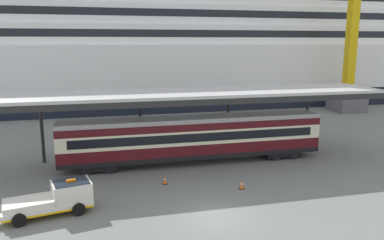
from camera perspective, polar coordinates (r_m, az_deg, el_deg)
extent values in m
plane|color=slate|center=(24.25, 3.42, -13.98)|extent=(400.00, 400.00, 0.00)
cube|color=black|center=(71.75, -4.50, 4.22)|extent=(132.62, 29.40, 3.02)
cube|color=white|center=(71.31, -4.57, 8.23)|extent=(132.62, 29.40, 7.04)
cube|color=white|center=(71.21, -4.63, 12.26)|extent=(122.01, 27.05, 2.97)
cube|color=black|center=(57.97, -2.41, 12.65)|extent=(116.70, 0.12, 1.07)
cube|color=white|center=(71.32, -4.67, 14.64)|extent=(117.13, 25.96, 2.97)
cube|color=black|center=(58.64, -2.55, 15.54)|extent=(112.03, 0.12, 1.07)
cube|color=white|center=(71.56, -4.71, 17.02)|extent=(112.25, 24.88, 2.97)
cube|color=#BDBDBD|center=(33.32, 0.05, 4.01)|extent=(34.02, 6.17, 0.25)
cube|color=#262626|center=(30.51, 1.40, 2.61)|extent=(34.02, 0.20, 0.50)
cylinder|color=#262626|center=(35.85, -21.27, -1.31)|extent=(0.28, 0.28, 5.98)
cylinder|color=#262626|center=(35.72, -7.63, -0.67)|extent=(0.28, 0.28, 5.98)
cylinder|color=#262626|center=(37.57, 5.36, -0.02)|extent=(0.28, 0.28, 5.98)
cylinder|color=#262626|center=(41.14, 16.62, 0.54)|extent=(0.28, 0.28, 5.98)
cube|color=black|center=(33.92, 0.25, -4.94)|extent=(22.69, 2.80, 0.40)
cube|color=#470F14|center=(33.75, 0.25, -3.88)|extent=(22.69, 2.80, 0.90)
cube|color=beige|center=(33.49, 0.26, -2.15)|extent=(22.69, 2.80, 1.20)
cube|color=black|center=(32.19, 0.85, -2.62)|extent=(20.87, 0.08, 0.72)
cube|color=#470F14|center=(33.29, 0.26, -0.64)|extent=(22.69, 2.80, 0.60)
cube|color=#A2A2A2|center=(33.19, 0.26, 0.17)|extent=(22.69, 2.69, 0.36)
cube|color=black|center=(33.09, -13.68, -6.42)|extent=(3.20, 2.35, 0.50)
cylinder|color=black|center=(32.00, -15.29, -7.18)|extent=(0.84, 0.12, 0.84)
cylinder|color=black|center=(31.99, -12.04, -7.03)|extent=(0.84, 0.12, 0.84)
cube|color=black|center=(36.82, 12.71, -4.56)|extent=(3.20, 2.35, 0.50)
cylinder|color=black|center=(35.43, 12.25, -5.22)|extent=(0.84, 0.12, 0.84)
cylinder|color=black|center=(36.24, 14.82, -4.97)|extent=(0.84, 0.12, 0.84)
cube|color=silver|center=(25.77, -20.50, -11.72)|extent=(5.51, 3.05, 0.36)
cube|color=#F2B20C|center=(25.82, -20.48, -11.99)|extent=(5.51, 3.07, 0.12)
cube|color=silver|center=(25.65, -17.34, -9.87)|extent=(2.64, 2.36, 1.10)
cube|color=#19232D|center=(25.53, -17.38, -9.13)|extent=(2.42, 2.24, 0.44)
cube|color=orange|center=(25.43, -17.42, -8.54)|extent=(0.59, 0.31, 0.16)
cube|color=silver|center=(25.58, -22.91, -11.21)|extent=(3.25, 2.49, 0.36)
cylinder|color=black|center=(26.93, -17.12, -10.90)|extent=(0.83, 0.41, 0.80)
cylinder|color=black|center=(25.10, -16.36, -12.53)|extent=(0.83, 0.41, 0.80)
cylinder|color=black|center=(26.70, -24.32, -11.62)|extent=(0.83, 0.41, 0.80)
cylinder|color=black|center=(24.86, -24.14, -13.33)|extent=(0.83, 0.41, 0.80)
cube|color=black|center=(29.30, -4.04, -9.35)|extent=(0.36, 0.36, 0.04)
cone|color=#EA590F|center=(29.19, -4.05, -8.76)|extent=(0.30, 0.30, 0.61)
cylinder|color=white|center=(29.18, -4.05, -8.70)|extent=(0.17, 0.17, 0.09)
cube|color=black|center=(28.56, 7.35, -9.99)|extent=(0.36, 0.36, 0.04)
cone|color=#EA590F|center=(28.44, 7.36, -9.37)|extent=(0.30, 0.30, 0.61)
cylinder|color=white|center=(28.43, 7.37, -9.32)|extent=(0.17, 0.17, 0.09)
cube|color=#595960|center=(64.09, 21.82, 2.31)|extent=(4.40, 4.40, 2.40)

